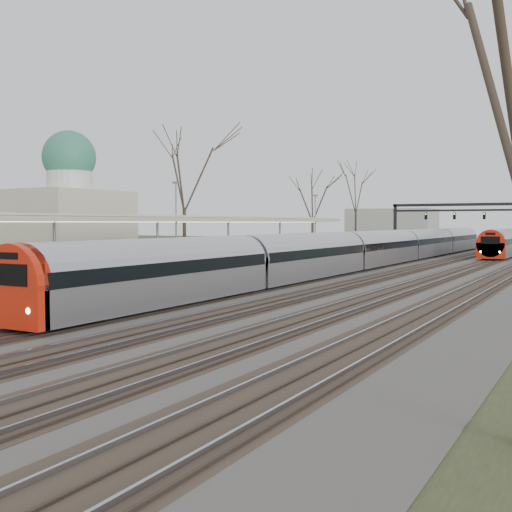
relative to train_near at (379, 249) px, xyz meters
The scene contains 7 objects.
track_bed 3.11m from the train_near, ahead, with size 24.00×160.00×0.22m.
platform 18.91m from the train_near, 110.29° to the right, with size 3.50×69.00×1.00m, color #9E9B93.
canopy 23.30m from the train_near, 106.42° to the right, with size 4.10×50.00×3.11m.
dome_building 25.90m from the train_near, 138.14° to the right, with size 10.00×8.00×10.30m.
signal_gantry 30.10m from the train_near, 84.64° to the left, with size 21.00×0.59×6.08m.
tree_west_far 17.47m from the train_near, 153.54° to the right, with size 5.50×5.50×11.33m.
train_near is the anchor object (origin of this frame).
Camera 1 is at (14.15, 3.85, 3.71)m, focal length 45.00 mm.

